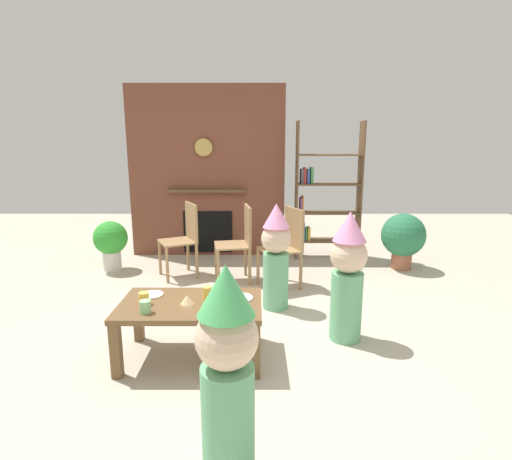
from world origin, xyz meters
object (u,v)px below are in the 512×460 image
at_px(paper_cup_near_left, 207,293).
at_px(dining_chair_left, 184,235).
at_px(child_with_cone_hat, 227,368).
at_px(dining_chair_middle, 240,239).
at_px(paper_cup_center, 220,310).
at_px(potted_plant_tall, 403,237).
at_px(bookshelf, 322,197).
at_px(paper_cup_far_right, 235,307).
at_px(child_by_the_chairs, 276,254).
at_px(potted_plant_short, 110,241).
at_px(birthday_cake_slice, 187,299).
at_px(child_in_pink, 347,273).
at_px(paper_cup_far_left, 145,307).
at_px(paper_plate_front, 152,295).
at_px(paper_plate_rear, 239,298).
at_px(coffee_table, 191,311).
at_px(paper_cup_near_right, 144,298).
at_px(dining_chair_right, 286,243).

bearing_deg(paper_cup_near_left, dining_chair_left, 104.90).
height_order(child_with_cone_hat, dining_chair_middle, child_with_cone_hat).
distance_m(paper_cup_center, potted_plant_tall, 3.27).
bearing_deg(bookshelf, paper_cup_far_right, -110.02).
distance_m(paper_cup_near_left, paper_cup_center, 0.35).
xyz_separation_m(child_by_the_chairs, potted_plant_short, (-2.05, 1.20, -0.17)).
height_order(birthday_cake_slice, child_in_pink, child_in_pink).
height_order(paper_cup_far_left, paper_plate_front, paper_cup_far_left).
xyz_separation_m(dining_chair_middle, potted_plant_short, (-1.67, 0.40, -0.13)).
bearing_deg(paper_plate_rear, coffee_table, -168.26).
bearing_deg(dining_chair_left, paper_cup_far_right, 82.23).
bearing_deg(dining_chair_middle, child_by_the_chairs, 106.41).
distance_m(coffee_table, child_in_pink, 1.28).
bearing_deg(child_by_the_chairs, dining_chair_left, -97.29).
relative_size(paper_cup_far_left, paper_plate_rear, 0.44).
relative_size(child_with_cone_hat, dining_chair_left, 1.20).
xyz_separation_m(bookshelf, paper_cup_near_right, (-1.76, -2.79, -0.39)).
xyz_separation_m(paper_cup_near_left, paper_cup_center, (0.13, -0.33, -0.00)).
bearing_deg(paper_plate_front, paper_cup_near_left, -8.97).
distance_m(child_with_cone_hat, child_in_pink, 1.65).
xyz_separation_m(paper_cup_near_left, paper_plate_front, (-0.44, 0.07, -0.04)).
distance_m(paper_cup_far_right, dining_chair_left, 2.26).
bearing_deg(child_by_the_chairs, paper_cup_near_left, 2.85).
bearing_deg(dining_chair_right, paper_cup_far_right, 50.82).
relative_size(paper_cup_near_right, paper_plate_front, 0.52).
distance_m(bookshelf, paper_cup_center, 3.26).
xyz_separation_m(paper_plate_rear, birthday_cake_slice, (-0.38, -0.10, 0.03)).
relative_size(paper_cup_near_left, paper_cup_far_right, 0.95).
distance_m(paper_plate_front, dining_chair_middle, 1.72).
relative_size(bookshelf, paper_plate_rear, 9.37).
height_order(child_with_cone_hat, child_in_pink, same).
bearing_deg(child_with_cone_hat, potted_plant_short, 10.10).
height_order(child_in_pink, potted_plant_tall, child_in_pink).
bearing_deg(potted_plant_tall, dining_chair_left, -174.33).
height_order(paper_cup_center, paper_plate_front, paper_cup_center).
height_order(birthday_cake_slice, child_by_the_chairs, child_by_the_chairs).
relative_size(coffee_table, birthday_cake_slice, 10.56).
xyz_separation_m(paper_cup_near_left, potted_plant_tall, (2.27, 2.15, -0.07)).
height_order(coffee_table, child_in_pink, child_in_pink).
bearing_deg(child_by_the_chairs, coffee_table, -0.00).
bearing_deg(child_with_cone_hat, potted_plant_tall, -49.27).
height_order(paper_cup_near_right, paper_cup_far_left, paper_cup_near_right).
relative_size(paper_plate_front, child_in_pink, 0.16).
distance_m(paper_cup_center, dining_chair_left, 2.29).
bearing_deg(paper_plate_rear, birthday_cake_slice, -165.49).
height_order(dining_chair_left, dining_chair_middle, same).
relative_size(coffee_table, paper_plate_rear, 5.21).
bearing_deg(dining_chair_left, bookshelf, 177.75).
bearing_deg(coffee_table, dining_chair_left, 101.16).
xyz_separation_m(coffee_table, child_with_cone_hat, (0.35, -1.10, 0.20)).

